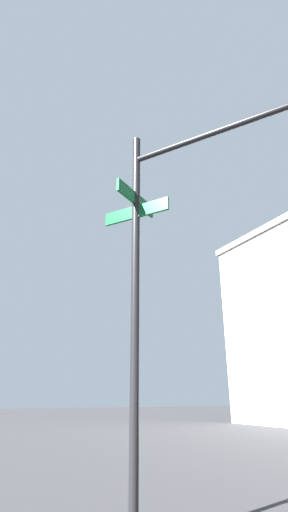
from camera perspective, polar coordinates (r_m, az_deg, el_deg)
traffic_signal_near at (r=5.00m, az=12.14°, el=7.59°), size 3.12×2.20×5.55m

